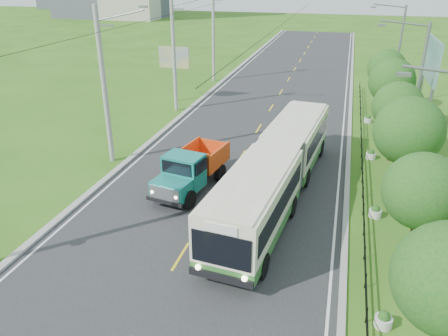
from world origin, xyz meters
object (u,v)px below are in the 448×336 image
at_px(planter_far, 368,119).
at_px(tree_fourth, 398,109).
at_px(tree_third, 409,134).
at_px(streetlight_mid, 415,90).
at_px(tree_back, 387,70).
at_px(planter_front, 383,320).
at_px(planter_near, 375,212).
at_px(billboard_right, 431,66).
at_px(bus, 277,167).
at_px(dump_truck, 191,167).
at_px(pole_mid, 174,54).
at_px(streetlight_far, 397,53).
at_px(tree_fifth, 392,84).
at_px(planter_mid, 371,155).
at_px(billboard_left, 174,61).
at_px(tree_second, 422,194).
at_px(pole_near, 105,87).
at_px(pole_far, 214,35).

bearing_deg(planter_far, tree_fourth, -80.92).
xyz_separation_m(tree_third, streetlight_mid, (0.79, 5.86, 0.92)).
relative_size(tree_back, planter_front, 8.21).
relative_size(tree_third, planter_near, 8.96).
distance_m(tree_third, tree_back, 18.00).
relative_size(planter_front, billboard_right, 0.09).
xyz_separation_m(bus, dump_truck, (-4.98, -0.17, -0.56)).
bearing_deg(billboard_right, dump_truck, -135.90).
distance_m(pole_mid, planter_near, 23.08).
distance_m(streetlight_mid, streetlight_far, 14.00).
height_order(tree_fifth, planter_mid, tree_fifth).
relative_size(planter_mid, billboard_left, 0.13).
relative_size(pole_mid, streetlight_far, 1.10).
relative_size(tree_fifth, billboard_right, 0.79).
distance_m(streetlight_far, planter_mid, 14.88).
distance_m(streetlight_far, bus, 22.83).
bearing_deg(tree_back, planter_far, -106.88).
bearing_deg(tree_fifth, tree_fourth, -90.00).
xyz_separation_m(tree_second, tree_fifth, (0.00, 18.00, 0.33)).
height_order(pole_mid, dump_truck, pole_mid).
relative_size(pole_near, pole_mid, 1.00).
relative_size(pole_near, planter_far, 14.93).
xyz_separation_m(tree_third, streetlight_far, (0.79, 19.86, 0.92)).
distance_m(pole_far, tree_third, 30.78).
xyz_separation_m(pole_far, tree_second, (18.12, -30.86, -1.57)).
bearing_deg(billboard_right, tree_fourth, -112.64).
distance_m(streetlight_far, billboard_left, 20.56).
xyz_separation_m(tree_fourth, streetlight_mid, (0.79, -0.14, 1.32)).
distance_m(pole_far, streetlight_far, 19.56).
xyz_separation_m(pole_far, planter_near, (16.86, -27.00, -4.81)).
bearing_deg(tree_fourth, planter_near, -98.77).
bearing_deg(dump_truck, tree_fourth, 43.47).
xyz_separation_m(planter_mid, billboard_left, (-18.10, 10.00, 3.58)).
relative_size(tree_third, dump_truck, 0.97).
distance_m(planter_front, dump_truck, 13.36).
bearing_deg(tree_fourth, pole_mid, 159.26).
bearing_deg(planter_near, tree_fifth, 84.92).
bearing_deg(dump_truck, pole_far, 113.61).
bearing_deg(planter_near, pole_mid, 138.35).
bearing_deg(streetlight_far, bus, -109.00).
relative_size(pole_far, planter_far, 14.93).
height_order(planter_front, planter_near, same).
bearing_deg(tree_fifth, planter_near, -95.08).
bearing_deg(billboard_left, tree_back, 6.31).
bearing_deg(tree_fifth, streetlight_far, 84.29).
relative_size(tree_fourth, streetlight_far, 0.60).
relative_size(streetlight_mid, planter_mid, 13.54).
distance_m(planter_near, dump_truck, 10.38).
bearing_deg(planter_front, tree_fifth, 86.75).
distance_m(pole_mid, tree_back, 18.89).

